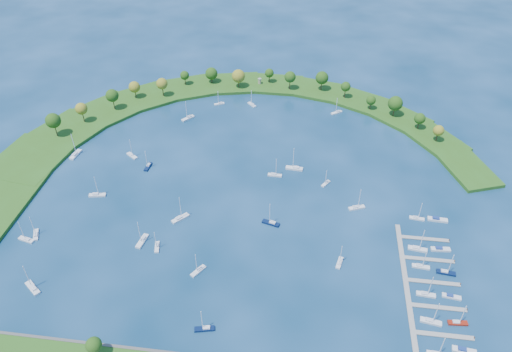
# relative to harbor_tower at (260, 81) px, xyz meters

# --- Properties ---
(ground) EXTENTS (700.00, 700.00, 0.00)m
(ground) POSITION_rel_harbor_tower_xyz_m (6.66, -115.62, -4.12)
(ground) COLOR #072840
(ground) RESTS_ON ground
(breakwater) EXTENTS (286.74, 247.64, 2.00)m
(breakwater) POSITION_rel_harbor_tower_xyz_m (-39.67, -66.91, -3.13)
(breakwater) COLOR #2B5316
(breakwater) RESTS_ON ground
(breakwater_trees) EXTENTS (236.65, 94.64, 15.22)m
(breakwater_trees) POSITION_rel_harbor_tower_xyz_m (-9.69, -29.19, 6.61)
(breakwater_trees) COLOR #382314
(breakwater_trees) RESTS_ON breakwater
(harbor_tower) EXTENTS (2.60, 2.60, 4.13)m
(harbor_tower) POSITION_rel_harbor_tower_xyz_m (0.00, 0.00, 0.00)
(harbor_tower) COLOR gray
(harbor_tower) RESTS_ON breakwater
(dock_system) EXTENTS (24.28, 82.00, 1.60)m
(dock_system) POSITION_rel_harbor_tower_xyz_m (91.95, -176.62, -3.77)
(dock_system) COLOR gray
(dock_system) RESTS_ON ground
(moored_boat_0) EXTENTS (9.08, 4.74, 12.85)m
(moored_boat_0) POSITION_rel_harbor_tower_xyz_m (23.20, -142.59, -3.19)
(moored_boat_0) COLOR #09183A
(moored_boat_0) RESTS_ON ground
(moored_boat_1) EXTENTS (8.24, 3.91, 11.69)m
(moored_boat_1) POSITION_rel_harbor_tower_xyz_m (3.60, -205.61, -3.22)
(moored_boat_1) COLOR #09183A
(moored_boat_1) RESTS_ON ground
(moored_boat_2) EXTENTS (3.52, 7.32, 10.37)m
(moored_boat_2) POSITION_rel_harbor_tower_xyz_m (-27.67, -165.19, -3.26)
(moored_boat_2) COLOR silver
(moored_boat_2) RESTS_ON ground
(moored_boat_3) EXTENTS (7.80, 8.73, 13.49)m
(moored_boat_3) POSITION_rel_harbor_tower_xyz_m (-40.55, -51.26, -3.17)
(moored_boat_3) COLOR silver
(moored_boat_3) RESTS_ON ground
(moored_boat_4) EXTENTS (8.70, 5.37, 12.40)m
(moored_boat_4) POSITION_rel_harbor_tower_xyz_m (65.24, -125.74, -3.20)
(moored_boat_4) COLOR silver
(moored_boat_4) RESTS_ON ground
(moored_boat_5) EXTENTS (3.92, 10.13, 14.51)m
(moored_boat_5) POSITION_rel_harbor_tower_xyz_m (-96.12, -99.74, -3.13)
(moored_boat_5) COLOR silver
(moored_boat_5) RESTS_ON ground
(moored_boat_6) EXTENTS (7.09, 4.80, 10.20)m
(moored_boat_6) POSITION_rel_harbor_tower_xyz_m (-24.03, -29.81, -3.26)
(moored_boat_6) COLOR silver
(moored_boat_6) RESTS_ON ground
(moored_boat_7) EXTENTS (6.71, 7.04, 11.18)m
(moored_boat_7) POSITION_rel_harbor_tower_xyz_m (-1.74, -28.30, -3.24)
(moored_boat_7) COLOR silver
(moored_boat_7) RESTS_ON ground
(moored_boat_8) EXTENTS (5.14, 6.51, 9.66)m
(moored_boat_8) POSITION_rel_harbor_tower_xyz_m (49.42, -107.81, -3.27)
(moored_boat_8) COLOR silver
(moored_boat_8) RESTS_ON ground
(moored_boat_9) EXTENTS (7.66, 6.48, 11.61)m
(moored_boat_9) POSITION_rel_harbor_tower_xyz_m (55.38, -31.41, -3.23)
(moored_boat_9) COLOR silver
(moored_boat_9) RESTS_ON ground
(moored_boat_10) EXTENTS (2.88, 8.01, 11.54)m
(moored_boat_10) POSITION_rel_harbor_tower_xyz_m (-50.58, -105.42, -3.23)
(moored_boat_10) COLOR #09183A
(moored_boat_10) RESTS_ON ground
(moored_boat_11) EXTENTS (3.67, 7.48, 10.60)m
(moored_boat_11) POSITION_rel_harbor_tower_xyz_m (56.36, -164.20, -3.25)
(moored_boat_11) COLOR silver
(moored_boat_11) RESTS_ON ground
(moored_boat_12) EXTENTS (9.03, 7.73, 13.74)m
(moored_boat_12) POSITION_rel_harbor_tower_xyz_m (-73.12, -195.39, -3.16)
(moored_boat_12) COLOR silver
(moored_boat_12) RESTS_ON ground
(moored_boat_13) EXTENTS (9.00, 3.99, 12.78)m
(moored_boat_13) POSITION_rel_harbor_tower_xyz_m (-69.53, -133.10, -3.19)
(moored_boat_13) COLOR silver
(moored_boat_13) RESTS_ON ground
(moored_boat_14) EXTENTS (9.81, 3.43, 14.16)m
(moored_boat_14) POSITION_rel_harbor_tower_xyz_m (31.65, -96.61, -3.15)
(moored_boat_14) COLOR silver
(moored_boat_14) RESTS_ON ground
(moored_boat_15) EXTENTS (7.86, 2.45, 11.45)m
(moored_boat_15) POSITION_rel_harbor_tower_xyz_m (21.24, -104.03, -3.23)
(moored_boat_15) COLOR silver
(moored_boat_15) RESTS_ON ground
(moored_boat_16) EXTENTS (8.22, 8.66, 13.72)m
(moored_boat_16) POSITION_rel_harbor_tower_xyz_m (-21.78, -145.04, -3.16)
(moored_boat_16) COLOR silver
(moored_boat_16) RESTS_ON ground
(moored_boat_17) EXTENTS (3.94, 9.49, 13.54)m
(moored_boat_17) POSITION_rel_harbor_tower_xyz_m (-35.64, -162.47, -3.17)
(moored_boat_17) COLOR silver
(moored_boat_17) RESTS_ON ground
(moored_boat_18) EXTENTS (7.94, 6.78, 12.07)m
(moored_boat_18) POSITION_rel_harbor_tower_xyz_m (-63.13, -96.42, -3.21)
(moored_boat_18) COLOR silver
(moored_boat_18) RESTS_ON ground
(moored_boat_19) EXTENTS (8.30, 4.11, 11.76)m
(moored_boat_19) POSITION_rel_harbor_tower_xyz_m (-90.17, -168.61, -3.22)
(moored_boat_19) COLOR silver
(moored_boat_19) RESTS_ON ground
(moored_boat_20) EXTENTS (5.22, 7.98, 11.44)m
(moored_boat_20) POSITION_rel_harbor_tower_xyz_m (-87.30, -165.02, -3.23)
(moored_boat_20) COLOR silver
(moored_boat_20) RESTS_ON ground
(moored_boat_21) EXTENTS (6.23, 7.79, 11.60)m
(moored_boat_21) POSITION_rel_harbor_tower_xyz_m (-5.41, -176.96, -3.23)
(moored_boat_21) COLOR silver
(moored_boat_21) RESTS_ON ground
(docked_boat_1) EXTENTS (9.05, 3.50, 1.80)m
(docked_boat_1) POSITION_rel_harbor_tower_xyz_m (102.63, -202.44, -3.46)
(docked_boat_1) COLOR silver
(docked_boat_1) RESTS_ON ground
(docked_boat_2) EXTENTS (8.62, 3.75, 12.27)m
(docked_boat_2) POSITION_rel_harbor_tower_xyz_m (92.17, -190.82, -3.21)
(docked_boat_2) COLOR silver
(docked_boat_2) RESTS_ON ground
(docked_boat_3) EXTENTS (7.89, 2.77, 11.39)m
(docked_boat_3) POSITION_rel_harbor_tower_xyz_m (102.68, -190.06, -3.23)
(docked_boat_3) COLOR maroon
(docked_boat_3) RESTS_ON ground
(docked_boat_4) EXTENTS (8.08, 2.86, 11.65)m
(docked_boat_4) POSITION_rel_harbor_tower_xyz_m (92.18, -177.36, -3.22)
(docked_boat_4) COLOR silver
(docked_boat_4) RESTS_ON ground
(docked_boat_5) EXTENTS (7.93, 3.19, 1.57)m
(docked_boat_5) POSITION_rel_harbor_tower_xyz_m (102.65, -177.05, -3.54)
(docked_boat_5) COLOR silver
(docked_boat_5) RESTS_ON ground
(docked_boat_6) EXTENTS (7.85, 2.87, 11.29)m
(docked_boat_6) POSITION_rel_harbor_tower_xyz_m (92.19, -161.82, -3.23)
(docked_boat_6) COLOR silver
(docked_boat_6) RESTS_ON ground
(docked_boat_7) EXTENTS (8.37, 3.21, 11.99)m
(docked_boat_7) POSITION_rel_harbor_tower_xyz_m (102.68, -163.95, -3.21)
(docked_boat_7) COLOR #09183A
(docked_boat_7) RESTS_ON ground
(docked_boat_8) EXTENTS (8.98, 3.61, 12.82)m
(docked_boat_8) POSITION_rel_harbor_tower_xyz_m (92.17, -151.11, -3.19)
(docked_boat_8) COLOR silver
(docked_boat_8) RESTS_ON ground
(docked_boat_9) EXTENTS (9.04, 3.16, 1.81)m
(docked_boat_9) POSITION_rel_harbor_tower_xyz_m (102.63, -149.93, -3.46)
(docked_boat_9) COLOR silver
(docked_boat_9) RESTS_ON ground
(docked_boat_10) EXTENTS (7.44, 2.86, 10.67)m
(docked_boat_10) POSITION_rel_harbor_tower_xyz_m (94.59, -129.86, -3.25)
(docked_boat_10) COLOR silver
(docked_boat_10) RESTS_ON ground
(docked_boat_11) EXTENTS (9.73, 3.31, 1.95)m
(docked_boat_11) POSITION_rel_harbor_tower_xyz_m (104.52, -129.54, -3.40)
(docked_boat_11) COLOR silver
(docked_boat_11) RESTS_ON ground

